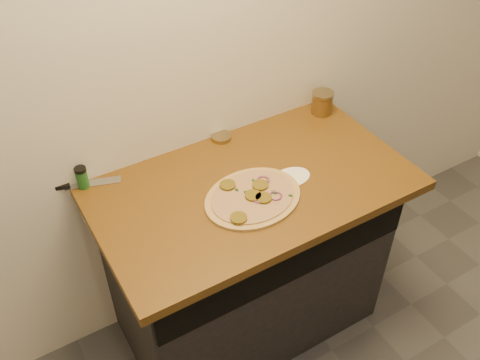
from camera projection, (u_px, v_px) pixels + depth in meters
cabinet at (247, 260)px, 2.33m from camera, size 1.10×0.60×0.86m
countertop at (252, 186)px, 2.02m from camera, size 1.20×0.70×0.04m
pizza at (253, 197)px, 1.93m from camera, size 0.42×0.42×0.03m
chefs_knife at (73, 185)px, 1.98m from camera, size 0.29×0.12×0.02m
mason_jar_lid at (221, 137)px, 2.21m from camera, size 0.09×0.09×0.02m
salsa_jar at (322, 103)px, 2.33m from camera, size 0.09×0.09×0.10m
spice_shaker at (82, 177)px, 1.96m from camera, size 0.04×0.04×0.09m
flour_spill at (291, 177)px, 2.03m from camera, size 0.16×0.16×0.00m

